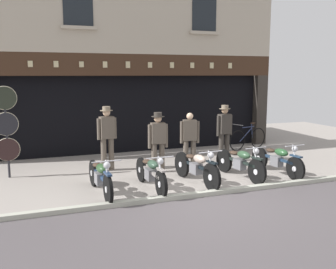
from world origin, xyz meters
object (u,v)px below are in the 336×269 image
at_px(motorcycle_center_left, 151,172).
at_px(salesman_left, 107,135).
at_px(motorcycle_left, 100,176).
at_px(tyre_sign_pole, 6,125).
at_px(motorcycle_right, 277,159).
at_px(advert_board_near, 201,99).
at_px(leaning_bicycle, 248,138).
at_px(motorcycle_center_right, 240,162).
at_px(motorcycle_center, 196,167).
at_px(assistant_far_right, 224,130).
at_px(shopkeeper_center, 158,139).
at_px(salesman_right, 190,138).

xyz_separation_m(motorcycle_center_left, salesman_left, (-0.58, 2.12, 0.59)).
bearing_deg(motorcycle_left, tyre_sign_pole, -51.45).
bearing_deg(salesman_left, motorcycle_center_left, 96.34).
xyz_separation_m(motorcycle_right, advert_board_near, (-0.21, 4.35, 1.35)).
bearing_deg(leaning_bicycle, motorcycle_center_right, 130.60).
bearing_deg(advert_board_near, tyre_sign_pole, -161.31).
bearing_deg(tyre_sign_pole, motorcycle_center, -27.02).
distance_m(motorcycle_center_right, motorcycle_right, 1.12).
bearing_deg(assistant_far_right, advert_board_near, -107.43).
bearing_deg(motorcycle_left, leaning_bicycle, -152.84).
bearing_deg(motorcycle_center_left, leaning_bicycle, -145.93).
height_order(motorcycle_right, tyre_sign_pole, tyre_sign_pole).
bearing_deg(motorcycle_center_right, salesman_left, -40.34).
xyz_separation_m(motorcycle_right, shopkeeper_center, (-2.90, 1.33, 0.50)).
height_order(motorcycle_center_right, salesman_right, salesman_right).
relative_size(motorcycle_left, salesman_right, 1.30).
relative_size(shopkeeper_center, leaning_bicycle, 0.94).
height_order(motorcycle_right, salesman_left, salesman_left).
bearing_deg(leaning_bicycle, motorcycle_right, 146.00).
xyz_separation_m(motorcycle_right, assistant_far_right, (-0.59, 1.85, 0.55)).
bearing_deg(motorcycle_center, leaning_bicycle, -143.33).
bearing_deg(salesman_right, motorcycle_center_left, 57.09).
relative_size(motorcycle_center_right, motorcycle_right, 0.98).
relative_size(motorcycle_center_left, salesman_left, 1.11).
relative_size(shopkeeper_center, advert_board_near, 1.57).
bearing_deg(motorcycle_left, motorcycle_center_left, 176.27).
xyz_separation_m(salesman_left, tyre_sign_pole, (-2.55, 0.13, 0.38)).
bearing_deg(advert_board_near, motorcycle_right, -87.29).
relative_size(salesman_left, assistant_far_right, 1.03).
xyz_separation_m(motorcycle_center_right, shopkeeper_center, (-1.79, 1.30, 0.49)).
bearing_deg(tyre_sign_pole, motorcycle_center_right, -20.79).
bearing_deg(shopkeeper_center, leaning_bicycle, -152.24).
distance_m(motorcycle_left, salesman_left, 2.26).
distance_m(salesman_left, shopkeeper_center, 1.43).
bearing_deg(leaning_bicycle, motorcycle_center_left, 111.32).
height_order(advert_board_near, leaning_bicycle, advert_board_near).
xyz_separation_m(motorcycle_center_left, leaning_bicycle, (4.74, 3.41, -0.03)).
relative_size(motorcycle_right, advert_board_near, 1.92).
bearing_deg(salesman_right, motorcycle_center_right, 129.22).
bearing_deg(assistant_far_right, salesman_left, -11.28).
bearing_deg(salesman_left, assistant_far_right, 168.40).
bearing_deg(motorcycle_center_right, advert_board_near, -109.05).
distance_m(motorcycle_center, tyre_sign_pole, 4.93).
distance_m(shopkeeper_center, tyre_sign_pole, 3.91).
distance_m(motorcycle_center, salesman_right, 1.73).
height_order(motorcycle_right, leaning_bicycle, leaning_bicycle).
distance_m(motorcycle_right, salesman_left, 4.65).
bearing_deg(motorcycle_center_right, shopkeeper_center, -43.26).
relative_size(motorcycle_center_right, leaning_bicycle, 1.13).
height_order(salesman_left, advert_board_near, advert_board_near).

